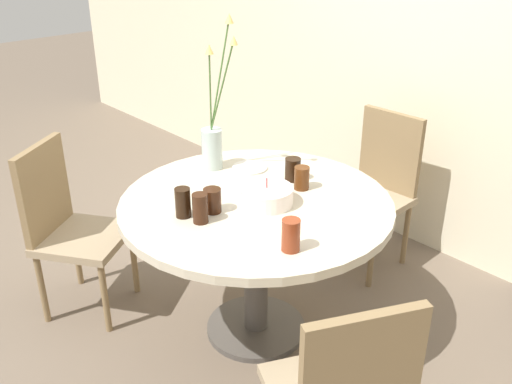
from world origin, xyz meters
The scene contains 14 objects.
ground_plane centered at (0.00, 0.00, 0.00)m, with size 16.00×16.00×0.00m, color #6B5B4C.
wall_back centered at (0.00, 1.36, 1.30)m, with size 8.00×0.05×2.60m.
dining_table centered at (0.00, 0.00, 0.60)m, with size 1.22×1.22×0.73m.
chair_near_front centered at (-0.03, 0.96, 0.50)m, with size 0.41×0.41×0.89m.
chair_left_flank centered at (-0.79, -0.54, 0.50)m, with size 0.56×0.56×0.89m.
birthday_cake centered at (0.06, 0.01, 0.77)m, with size 0.23×0.23×0.12m.
flower_vase centered at (-0.41, 0.09, 0.89)m, with size 0.25×0.15×0.75m.
side_plate centered at (-0.28, 0.21, 0.73)m, with size 0.18×0.18×0.01m.
drink_glass_0 centered at (0.40, -0.19, 0.79)m, with size 0.07×0.07×0.13m.
drink_glass_1 centered at (-0.10, -0.33, 0.79)m, with size 0.07×0.07×0.13m.
drink_glass_2 centered at (-0.05, -0.21, 0.78)m, with size 0.08×0.08×0.11m.
drink_glass_3 centered at (-0.01, -0.30, 0.79)m, with size 0.06×0.06×0.13m.
drink_glass_4 centered at (-0.04, 0.27, 0.78)m, with size 0.08×0.08×0.11m.
drink_glass_5 centered at (0.05, 0.24, 0.78)m, with size 0.07×0.07×0.11m.
Camera 1 is at (1.67, -1.53, 1.87)m, focal length 40.00 mm.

